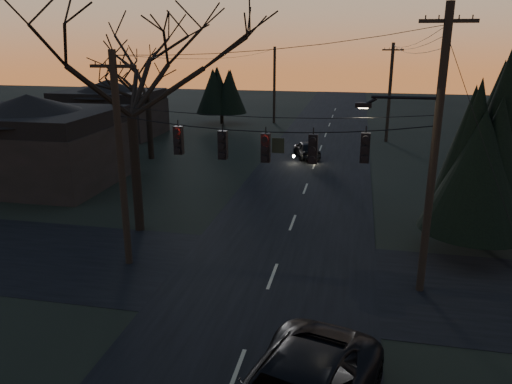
% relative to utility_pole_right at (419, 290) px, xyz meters
% --- Properties ---
extents(main_road, '(8.00, 120.00, 0.02)m').
position_rel_utility_pole_right_xyz_m(main_road, '(-5.50, 10.00, 0.01)').
color(main_road, black).
rests_on(main_road, ground).
extents(cross_road, '(60.00, 7.00, 0.02)m').
position_rel_utility_pole_right_xyz_m(cross_road, '(-5.50, 0.00, 0.01)').
color(cross_road, black).
rests_on(cross_road, ground).
extents(utility_pole_right, '(5.00, 0.30, 10.00)m').
position_rel_utility_pole_right_xyz_m(utility_pole_right, '(0.00, 0.00, 0.00)').
color(utility_pole_right, black).
rests_on(utility_pole_right, ground).
extents(utility_pole_left, '(1.80, 0.30, 8.50)m').
position_rel_utility_pole_right_xyz_m(utility_pole_left, '(-11.50, 0.00, 0.00)').
color(utility_pole_left, black).
rests_on(utility_pole_left, ground).
extents(utility_pole_far_r, '(1.80, 0.30, 8.50)m').
position_rel_utility_pole_right_xyz_m(utility_pole_far_r, '(0.00, 28.00, 0.00)').
color(utility_pole_far_r, black).
rests_on(utility_pole_far_r, ground).
extents(utility_pole_far_l, '(0.30, 0.30, 8.00)m').
position_rel_utility_pole_right_xyz_m(utility_pole_far_l, '(-11.50, 36.00, 0.00)').
color(utility_pole_far_l, black).
rests_on(utility_pole_far_l, ground).
extents(span_signal_assembly, '(11.50, 0.44, 1.66)m').
position_rel_utility_pole_right_xyz_m(span_signal_assembly, '(-5.74, 0.00, 5.19)').
color(span_signal_assembly, black).
rests_on(span_signal_assembly, ground).
extents(bare_tree_left, '(9.34, 9.34, 10.97)m').
position_rel_utility_pole_right_xyz_m(bare_tree_left, '(-12.63, 3.60, 7.67)').
color(bare_tree_left, black).
rests_on(bare_tree_left, ground).
extents(evergreen_right, '(4.64, 4.64, 8.53)m').
position_rel_utility_pole_right_xyz_m(evergreen_right, '(3.13, 4.70, 4.86)').
color(evergreen_right, black).
rests_on(evergreen_right, ground).
extents(bare_tree_dist, '(6.20, 6.20, 8.47)m').
position_rel_utility_pole_right_xyz_m(bare_tree_dist, '(-17.98, 17.68, 5.92)').
color(bare_tree_dist, black).
rests_on(bare_tree_dist, ground).
extents(evergreen_dist, '(3.91, 3.91, 6.38)m').
position_rel_utility_pole_right_xyz_m(evergreen_dist, '(-16.92, 34.40, 3.78)').
color(evergreen_dist, black).
rests_on(evergreen_dist, ground).
extents(house_left_near, '(10.00, 8.00, 5.60)m').
position_rel_utility_pole_right_xyz_m(house_left_near, '(-22.50, 10.00, 2.80)').
color(house_left_near, black).
rests_on(house_left_near, ground).
extents(house_left_far, '(9.00, 7.00, 5.20)m').
position_rel_utility_pole_right_xyz_m(house_left_far, '(-25.50, 26.00, 2.60)').
color(house_left_far, black).
rests_on(house_left_far, ground).
extents(sedan_oncoming_a, '(2.68, 4.17, 1.32)m').
position_rel_utility_pole_right_xyz_m(sedan_oncoming_a, '(-6.30, 20.33, 0.66)').
color(sedan_oncoming_a, black).
rests_on(sedan_oncoming_a, ground).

